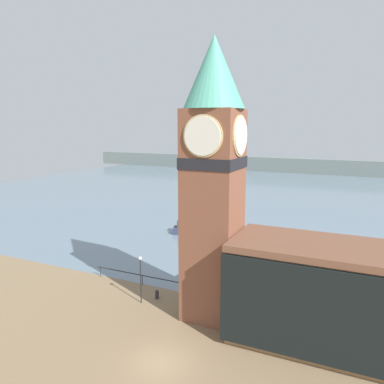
{
  "coord_description": "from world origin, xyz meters",
  "views": [
    {
      "loc": [
        11.69,
        -20.22,
        16.1
      ],
      "look_at": [
        -0.31,
        5.7,
        10.99
      ],
      "focal_mm": 35.0,
      "sensor_mm": 36.0,
      "label": 1
    }
  ],
  "objects_px": {
    "boat_far": "(192,229)",
    "mooring_bollard_far": "(157,294)",
    "mooring_bollard_near": "(188,300)",
    "pier_building": "(311,293)",
    "clock_tower": "(213,175)",
    "boat_near": "(210,255)",
    "lamp_post": "(140,271)"
  },
  "relations": [
    {
      "from": "clock_tower",
      "to": "pier_building",
      "type": "xyz_separation_m",
      "value": [
        8.09,
        -0.62,
        -8.29
      ]
    },
    {
      "from": "clock_tower",
      "to": "mooring_bollard_near",
      "type": "xyz_separation_m",
      "value": [
        -2.76,
        0.94,
        -11.76
      ]
    },
    {
      "from": "mooring_bollard_near",
      "to": "mooring_bollard_far",
      "type": "bearing_deg",
      "value": -175.86
    },
    {
      "from": "clock_tower",
      "to": "pier_building",
      "type": "bearing_deg",
      "value": -4.37
    },
    {
      "from": "pier_building",
      "to": "boat_near",
      "type": "bearing_deg",
      "value": 135.69
    },
    {
      "from": "boat_near",
      "to": "clock_tower",
      "type": "bearing_deg",
      "value": -37.59
    },
    {
      "from": "clock_tower",
      "to": "pier_building",
      "type": "height_order",
      "value": "clock_tower"
    },
    {
      "from": "boat_far",
      "to": "mooring_bollard_near",
      "type": "distance_m",
      "value": 22.64
    },
    {
      "from": "mooring_bollard_near",
      "to": "boat_near",
      "type": "bearing_deg",
      "value": 102.29
    },
    {
      "from": "boat_near",
      "to": "mooring_bollard_near",
      "type": "bearing_deg",
      "value": -48.27
    },
    {
      "from": "lamp_post",
      "to": "mooring_bollard_far",
      "type": "bearing_deg",
      "value": 57.34
    },
    {
      "from": "mooring_bollard_near",
      "to": "pier_building",
      "type": "bearing_deg",
      "value": -8.15
    },
    {
      "from": "mooring_bollard_near",
      "to": "lamp_post",
      "type": "xyz_separation_m",
      "value": [
        -3.97,
        -1.59,
        2.67
      ]
    },
    {
      "from": "boat_far",
      "to": "mooring_bollard_far",
      "type": "distance_m",
      "value": 21.79
    },
    {
      "from": "clock_tower",
      "to": "mooring_bollard_far",
      "type": "height_order",
      "value": "clock_tower"
    },
    {
      "from": "boat_far",
      "to": "boat_near",
      "type": "bearing_deg",
      "value": -72.98
    },
    {
      "from": "clock_tower",
      "to": "boat_near",
      "type": "distance_m",
      "value": 17.76
    },
    {
      "from": "boat_near",
      "to": "boat_far",
      "type": "xyz_separation_m",
      "value": [
        -6.63,
        9.23,
        0.13
      ]
    },
    {
      "from": "boat_near",
      "to": "boat_far",
      "type": "height_order",
      "value": "boat_far"
    },
    {
      "from": "pier_building",
      "to": "mooring_bollard_near",
      "type": "xyz_separation_m",
      "value": [
        -10.85,
        1.55,
        -3.48
      ]
    },
    {
      "from": "pier_building",
      "to": "mooring_bollard_near",
      "type": "distance_m",
      "value": 11.5
    },
    {
      "from": "mooring_bollard_far",
      "to": "lamp_post",
      "type": "distance_m",
      "value": 3.06
    },
    {
      "from": "clock_tower",
      "to": "lamp_post",
      "type": "height_order",
      "value": "clock_tower"
    },
    {
      "from": "pier_building",
      "to": "boat_near",
      "type": "relative_size",
      "value": 1.73
    },
    {
      "from": "mooring_bollard_near",
      "to": "mooring_bollard_far",
      "type": "height_order",
      "value": "mooring_bollard_far"
    },
    {
      "from": "boat_near",
      "to": "lamp_post",
      "type": "height_order",
      "value": "lamp_post"
    },
    {
      "from": "pier_building",
      "to": "mooring_bollard_far",
      "type": "bearing_deg",
      "value": 174.56
    },
    {
      "from": "clock_tower",
      "to": "mooring_bollard_near",
      "type": "bearing_deg",
      "value": 161.29
    },
    {
      "from": "pier_building",
      "to": "boat_near",
      "type": "distance_m",
      "value": 18.94
    },
    {
      "from": "pier_building",
      "to": "boat_far",
      "type": "xyz_separation_m",
      "value": [
        -19.98,
        22.26,
        -3.15
      ]
    },
    {
      "from": "clock_tower",
      "to": "lamp_post",
      "type": "xyz_separation_m",
      "value": [
        -6.73,
        -0.65,
        -9.09
      ]
    },
    {
      "from": "pier_building",
      "to": "mooring_bollard_near",
      "type": "relative_size",
      "value": 16.25
    }
  ]
}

